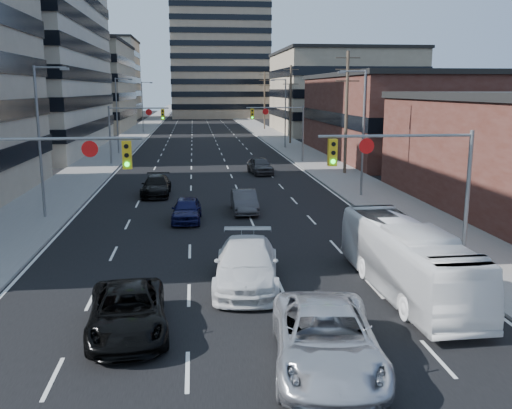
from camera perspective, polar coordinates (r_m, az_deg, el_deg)
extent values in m
plane|color=black|center=(16.57, -0.38, -16.10)|extent=(400.00, 400.00, 0.00)
cube|color=black|center=(144.83, -5.67, 8.35)|extent=(18.00, 300.00, 0.02)
cube|color=slate|center=(145.16, -10.27, 8.25)|extent=(5.00, 300.00, 0.15)
cube|color=slate|center=(145.40, -1.09, 8.44)|extent=(5.00, 300.00, 0.15)
cube|color=gray|center=(116.81, -17.66, 11.07)|extent=(20.00, 30.00, 16.00)
cube|color=#472119|center=(69.53, 15.47, 8.42)|extent=(20.00, 30.00, 9.00)
cube|color=gray|center=(105.98, 8.42, 10.95)|extent=(22.00, 28.00, 14.00)
cube|color=gray|center=(166.16, -3.78, 18.78)|extent=(26.00, 26.00, 58.00)
cube|color=#ADA089|center=(156.89, -16.30, 11.84)|extent=(24.00, 24.00, 20.00)
cube|color=gray|center=(148.45, 6.95, 10.71)|extent=(22.00, 22.00, 12.00)
cylinder|color=slate|center=(23.29, -19.37, 6.22)|extent=(6.50, 0.12, 0.12)
cube|color=gold|center=(22.90, -12.77, 4.86)|extent=(0.35, 0.28, 1.10)
cylinder|color=black|center=(22.71, -12.86, 5.69)|extent=(0.18, 0.06, 0.18)
cylinder|color=black|center=(22.75, -12.82, 4.82)|extent=(0.18, 0.06, 0.18)
cylinder|color=#0CE526|center=(22.79, -12.78, 3.94)|extent=(0.18, 0.06, 0.18)
cylinder|color=white|center=(23.05, -16.28, 5.35)|extent=(0.64, 0.06, 0.64)
cylinder|color=slate|center=(25.79, 20.36, 0.30)|extent=(0.18, 0.18, 6.00)
cylinder|color=slate|center=(24.14, 13.85, 6.69)|extent=(6.50, 0.12, 0.12)
cube|color=gold|center=(23.43, 7.65, 5.18)|extent=(0.35, 0.28, 1.10)
cylinder|color=black|center=(23.24, 7.77, 6.00)|extent=(0.18, 0.06, 0.18)
cylinder|color=black|center=(23.28, 7.74, 5.14)|extent=(0.18, 0.06, 0.18)
cylinder|color=#0CE526|center=(23.32, 7.72, 4.29)|extent=(0.18, 0.06, 0.18)
cylinder|color=white|center=(23.75, 10.98, 5.77)|extent=(0.64, 0.06, 0.64)
cylinder|color=slate|center=(60.40, -14.39, 6.65)|extent=(0.18, 0.18, 6.00)
cylinder|color=slate|center=(59.90, -11.65, 9.42)|extent=(6.00, 0.12, 0.12)
cube|color=gold|center=(59.75, -9.31, 8.88)|extent=(0.35, 0.28, 1.10)
cylinder|color=black|center=(59.58, -9.32, 9.21)|extent=(0.18, 0.06, 0.18)
cylinder|color=black|center=(59.59, -9.31, 8.87)|extent=(0.18, 0.06, 0.18)
cylinder|color=#0CE526|center=(59.61, -9.30, 8.53)|extent=(0.18, 0.06, 0.18)
cylinder|color=white|center=(59.80, -10.67, 9.07)|extent=(0.64, 0.06, 0.64)
cylinder|color=slate|center=(60.89, 4.72, 7.00)|extent=(0.18, 0.18, 6.00)
cylinder|color=slate|center=(60.25, 1.92, 9.66)|extent=(6.00, 0.12, 0.12)
cube|color=gold|center=(59.98, -0.39, 9.03)|extent=(0.35, 0.28, 1.10)
cylinder|color=black|center=(59.81, -0.37, 9.36)|extent=(0.18, 0.06, 0.18)
cylinder|color=black|center=(59.82, -0.37, 9.03)|extent=(0.18, 0.06, 0.18)
cylinder|color=#0CE526|center=(59.84, -0.37, 8.69)|extent=(0.18, 0.06, 0.18)
cylinder|color=white|center=(60.10, 0.96, 9.27)|extent=(0.64, 0.06, 0.64)
cylinder|color=#4C3D2D|center=(52.48, 9.02, 8.93)|extent=(0.28, 0.28, 11.00)
cube|color=#4C3D2D|center=(52.51, 9.19, 14.28)|extent=(2.20, 0.10, 0.10)
cube|color=#4C3D2D|center=(52.46, 9.16, 13.19)|extent=(2.20, 0.10, 0.10)
cube|color=#4C3D2D|center=(52.44, 9.12, 12.10)|extent=(2.20, 0.10, 0.10)
cylinder|color=#4C3D2D|center=(81.80, 3.47, 9.90)|extent=(0.28, 0.28, 11.00)
cube|color=#4C3D2D|center=(81.82, 3.52, 13.33)|extent=(2.20, 0.10, 0.10)
cube|color=#4C3D2D|center=(81.79, 3.51, 12.63)|extent=(2.20, 0.10, 0.10)
cube|color=#4C3D2D|center=(81.77, 3.50, 11.93)|extent=(2.20, 0.10, 0.10)
cylinder|color=#4C3D2D|center=(111.48, 0.86, 10.32)|extent=(0.28, 0.28, 11.00)
cube|color=#4C3D2D|center=(111.49, 0.86, 12.84)|extent=(2.20, 0.10, 0.10)
cube|color=#4C3D2D|center=(111.47, 0.86, 12.32)|extent=(2.20, 0.10, 0.10)
cube|color=#4C3D2D|center=(111.46, 0.86, 11.81)|extent=(2.20, 0.10, 0.10)
cylinder|color=slate|center=(35.91, -20.83, 5.64)|extent=(0.16, 0.16, 9.00)
cylinder|color=slate|center=(35.58, -19.90, 12.77)|extent=(1.80, 0.10, 0.10)
cube|color=slate|center=(35.40, -18.61, 12.73)|extent=(0.50, 0.22, 0.14)
cylinder|color=slate|center=(70.27, -13.73, 8.53)|extent=(0.16, 0.16, 9.00)
cylinder|color=slate|center=(70.10, -13.16, 12.15)|extent=(1.80, 0.10, 0.10)
cube|color=slate|center=(70.01, -12.49, 12.12)|extent=(0.50, 0.22, 0.14)
cylinder|color=slate|center=(105.05, -11.29, 9.49)|extent=(0.16, 0.16, 9.00)
cylinder|color=slate|center=(104.94, -10.88, 11.91)|extent=(1.80, 0.10, 0.10)
cube|color=slate|center=(104.88, -10.44, 11.88)|extent=(0.50, 0.22, 0.14)
cylinder|color=slate|center=(41.51, 10.67, 6.87)|extent=(0.16, 0.16, 9.00)
cylinder|color=slate|center=(41.16, 9.67, 13.00)|extent=(1.80, 0.10, 0.10)
cube|color=slate|center=(40.95, 8.56, 12.93)|extent=(0.50, 0.22, 0.14)
cylinder|color=slate|center=(75.64, 2.95, 9.02)|extent=(0.16, 0.16, 9.00)
cylinder|color=slate|center=(75.45, 2.29, 12.36)|extent=(1.80, 0.10, 0.10)
cube|color=slate|center=(75.33, 1.68, 12.31)|extent=(0.50, 0.22, 0.14)
imported|color=black|center=(18.88, -12.72, -10.40)|extent=(2.90, 5.44, 1.46)
imported|color=silver|center=(22.64, -0.94, -5.99)|extent=(3.11, 6.30, 1.76)
imported|color=silver|center=(16.36, 7.02, -13.20)|extent=(3.57, 6.50, 1.72)
imported|color=white|center=(22.41, 14.82, -5.31)|extent=(2.52, 9.75, 2.70)
imported|color=#0E103A|center=(33.83, -6.95, -0.51)|extent=(1.85, 4.22, 1.41)
imported|color=#38373A|center=(36.05, -1.18, 0.31)|extent=(1.50, 4.28, 1.41)
imported|color=black|center=(42.42, -9.95, 1.85)|extent=(2.11, 5.02, 1.45)
imported|color=#39393B|center=(52.61, 0.41, 3.91)|extent=(2.36, 4.74, 1.55)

